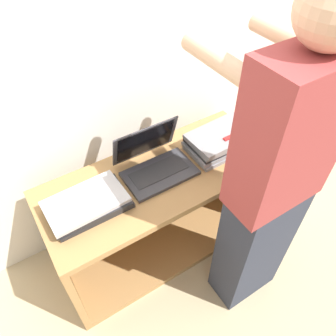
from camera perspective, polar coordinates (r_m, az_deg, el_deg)
name	(u,v)px	position (r m, az deg, el deg)	size (l,w,h in m)	color
ground_plane	(184,272)	(2.12, 2.83, -17.62)	(12.00, 12.00, 0.00)	tan
wall_back	(117,44)	(1.65, -8.95, 20.55)	(8.00, 0.05, 2.40)	silver
cart	(155,204)	(2.00, -2.22, -6.29)	(1.28, 0.53, 0.64)	#A87A47
laptop_open	(155,163)	(1.71, -2.29, 0.94)	(0.37, 0.29, 0.23)	#333338
laptop_stack_left	(88,204)	(1.59, -13.78, -6.12)	(0.39, 0.24, 0.07)	#232326
laptop_stack_right	(221,140)	(1.86, 9.22, 4.81)	(0.39, 0.24, 0.11)	gray
person	(271,189)	(1.44, 17.51, -3.47)	(0.40, 0.53, 1.68)	#2D3342
inventory_tag	(229,138)	(1.79, 10.51, 5.22)	(0.06, 0.02, 0.01)	red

